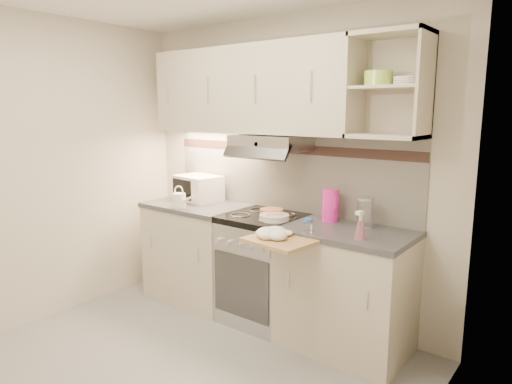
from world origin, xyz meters
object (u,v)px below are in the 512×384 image
(pink_pitcher, at_px, (330,205))
(spray_bottle, at_px, (361,227))
(watering_can, at_px, (180,200))
(plate_stack, at_px, (274,217))
(glass_jar, at_px, (365,212))
(electric_range, at_px, (263,268))
(cutting_board, at_px, (282,240))
(microwave, at_px, (198,188))

(pink_pitcher, height_order, spray_bottle, pink_pitcher)
(watering_can, distance_m, plate_stack, 0.93)
(glass_jar, distance_m, spray_bottle, 0.32)
(watering_can, height_order, plate_stack, watering_can)
(electric_range, bearing_deg, glass_jar, 9.43)
(glass_jar, bearing_deg, plate_stack, -161.23)
(pink_pitcher, height_order, cutting_board, pink_pitcher)
(watering_can, height_order, pink_pitcher, pink_pitcher)
(pink_pitcher, relative_size, glass_jar, 1.13)
(watering_can, xyz_separation_m, pink_pitcher, (1.27, 0.37, 0.06))
(plate_stack, bearing_deg, electric_range, 153.19)
(glass_jar, bearing_deg, spray_bottle, -70.59)
(watering_can, bearing_deg, spray_bottle, -3.29)
(pink_pitcher, distance_m, spray_bottle, 0.51)
(glass_jar, bearing_deg, microwave, -179.35)
(glass_jar, bearing_deg, electric_range, -170.57)
(watering_can, relative_size, plate_stack, 0.99)
(electric_range, relative_size, pink_pitcher, 3.61)
(watering_can, relative_size, cutting_board, 0.52)
(microwave, relative_size, plate_stack, 1.94)
(microwave, height_order, spray_bottle, microwave)
(pink_pitcher, xyz_separation_m, spray_bottle, (0.40, -0.32, -0.04))
(cutting_board, bearing_deg, watering_can, 177.37)
(pink_pitcher, relative_size, spray_bottle, 1.21)
(spray_bottle, xyz_separation_m, cutting_board, (-0.45, -0.25, -0.11))
(cutting_board, bearing_deg, electric_range, 145.00)
(plate_stack, bearing_deg, glass_jar, 18.77)
(electric_range, xyz_separation_m, pink_pitcher, (0.52, 0.15, 0.57))
(electric_range, relative_size, microwave, 2.01)
(pink_pitcher, distance_m, glass_jar, 0.29)
(spray_bottle, bearing_deg, watering_can, -168.02)
(electric_range, xyz_separation_m, watering_can, (-0.75, -0.22, 0.52))
(electric_range, distance_m, glass_jar, 1.00)
(watering_can, distance_m, cutting_board, 1.24)
(microwave, bearing_deg, cutting_board, -14.93)
(glass_jar, relative_size, cutting_board, 0.51)
(electric_range, distance_m, cutting_board, 0.76)
(microwave, height_order, pink_pitcher, pink_pitcher)
(pink_pitcher, bearing_deg, cutting_board, -75.54)
(electric_range, height_order, cutting_board, electric_range)
(spray_bottle, bearing_deg, cutting_board, -140.66)
(electric_range, relative_size, glass_jar, 4.07)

